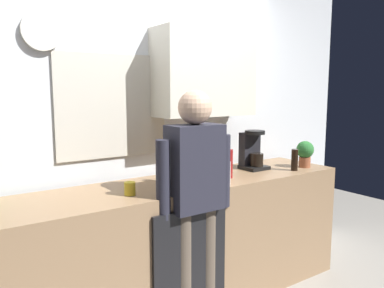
% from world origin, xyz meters
% --- Properties ---
extents(kitchen_counter, '(2.94, 0.64, 0.93)m').
position_xyz_m(kitchen_counter, '(0.00, 0.30, 0.47)').
color(kitchen_counter, '#937251').
rests_on(kitchen_counter, ground_plane).
extents(dishwasher_panel, '(0.56, 0.02, 0.84)m').
position_xyz_m(dishwasher_panel, '(-0.06, -0.03, 0.42)').
color(dishwasher_panel, black).
rests_on(dishwasher_panel, ground_plane).
extents(back_wall_assembly, '(4.54, 0.42, 2.60)m').
position_xyz_m(back_wall_assembly, '(0.05, 0.70, 1.36)').
color(back_wall_assembly, silver).
rests_on(back_wall_assembly, ground_plane).
extents(coffee_maker, '(0.20, 0.20, 0.33)m').
position_xyz_m(coffee_maker, '(0.85, 0.37, 1.08)').
color(coffee_maker, black).
rests_on(coffee_maker, kitchen_counter).
extents(bottle_red_vinegar, '(0.06, 0.06, 0.22)m').
position_xyz_m(bottle_red_vinegar, '(0.46, 0.21, 1.04)').
color(bottle_red_vinegar, maroon).
rests_on(bottle_red_vinegar, kitchen_counter).
extents(bottle_dark_sauce, '(0.06, 0.06, 0.18)m').
position_xyz_m(bottle_dark_sauce, '(1.09, 0.11, 1.02)').
color(bottle_dark_sauce, black).
rests_on(bottle_dark_sauce, kitchen_counter).
extents(cup_white_mug, '(0.08, 0.08, 0.09)m').
position_xyz_m(cup_white_mug, '(0.12, 0.20, 0.98)').
color(cup_white_mug, white).
rests_on(cup_white_mug, kitchen_counter).
extents(cup_yellow_cup, '(0.07, 0.07, 0.08)m').
position_xyz_m(cup_yellow_cup, '(-0.37, 0.19, 0.97)').
color(cup_yellow_cup, yellow).
rests_on(cup_yellow_cup, kitchen_counter).
extents(cup_terracotta_mug, '(0.08, 0.08, 0.09)m').
position_xyz_m(cup_terracotta_mug, '(0.26, 0.23, 0.98)').
color(cup_terracotta_mug, '#B26647').
rests_on(cup_terracotta_mug, kitchen_counter).
extents(potted_plant, '(0.15, 0.15, 0.23)m').
position_xyz_m(potted_plant, '(1.28, 0.15, 1.06)').
color(potted_plant, '#9E5638').
rests_on(potted_plant, kitchen_counter).
extents(dish_soap, '(0.06, 0.06, 0.18)m').
position_xyz_m(dish_soap, '(-0.02, 0.38, 1.01)').
color(dish_soap, yellow).
rests_on(dish_soap, kitchen_counter).
extents(storage_canister, '(0.14, 0.14, 0.17)m').
position_xyz_m(storage_canister, '(0.26, 0.06, 1.02)').
color(storage_canister, silver).
rests_on(storage_canister, kitchen_counter).
extents(person_at_sink, '(0.57, 0.22, 1.60)m').
position_xyz_m(person_at_sink, '(0.00, 0.00, 0.95)').
color(person_at_sink, brown).
rests_on(person_at_sink, ground_plane).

